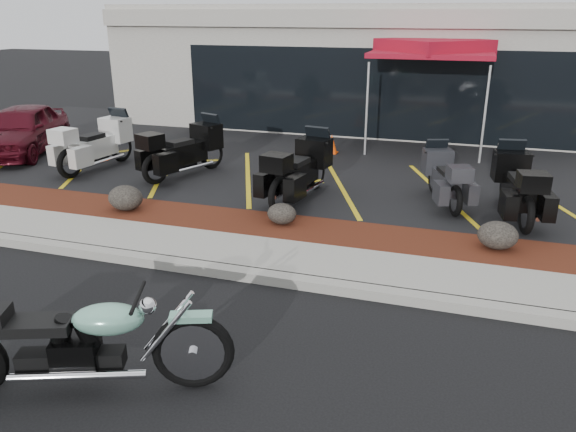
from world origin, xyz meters
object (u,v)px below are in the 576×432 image
(hero_cruiser, at_px, (193,341))
(touring_white, at_px, (120,135))
(popup_canopy, at_px, (433,49))
(parked_car, at_px, (21,130))
(traffic_cone, at_px, (332,144))

(hero_cruiser, height_order, touring_white, touring_white)
(hero_cruiser, relative_size, touring_white, 1.37)
(hero_cruiser, bearing_deg, touring_white, 106.97)
(hero_cruiser, height_order, popup_canopy, popup_canopy)
(touring_white, bearing_deg, parked_car, 99.65)
(touring_white, relative_size, popup_canopy, 0.66)
(parked_car, height_order, traffic_cone, parked_car)
(touring_white, height_order, parked_car, touring_white)
(touring_white, relative_size, traffic_cone, 4.62)
(parked_car, height_order, popup_canopy, popup_canopy)
(touring_white, xyz_separation_m, popup_canopy, (7.28, 4.09, 1.98))
(hero_cruiser, relative_size, traffic_cone, 6.31)
(hero_cruiser, relative_size, popup_canopy, 0.91)
(traffic_cone, height_order, popup_canopy, popup_canopy)
(traffic_cone, bearing_deg, touring_white, -152.78)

